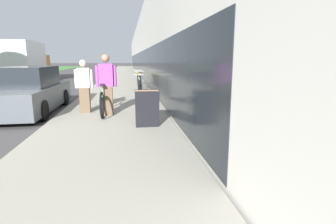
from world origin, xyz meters
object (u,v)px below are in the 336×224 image
object	(u,v)px
cruiser_bike_farthest	(138,79)
sandwich_board_sign	(147,108)
moving_truck	(25,61)
person_bystander	(84,86)
cruiser_bike_nearest	(139,86)
bike_rack_hoop	(142,85)
parked_sedan_curbside	(29,92)
cruiser_bike_middle	(140,82)
person_rider	(106,85)
tandem_bicycle	(104,100)

from	to	relation	value
cruiser_bike_farthest	sandwich_board_sign	world-z (taller)	cruiser_bike_farthest
cruiser_bike_farthest	moving_truck	size ratio (longest dim) A/B	0.29
person_bystander	cruiser_bike_nearest	xyz separation A→B (m)	(1.85, 4.15, -0.43)
person_bystander	cruiser_bike_farthest	world-z (taller)	person_bystander
person_bystander	bike_rack_hoop	distance (m)	3.89
parked_sedan_curbside	moving_truck	world-z (taller)	moving_truck
person_bystander	moving_truck	distance (m)	16.26
cruiser_bike_nearest	moving_truck	size ratio (longest dim) A/B	0.31
cruiser_bike_nearest	cruiser_bike_middle	distance (m)	2.14
person_bystander	moving_truck	bearing A→B (deg)	114.98
bike_rack_hoop	cruiser_bike_middle	xyz separation A→B (m)	(0.03, 2.93, -0.11)
cruiser_bike_middle	moving_truck	xyz separation A→B (m)	(-8.86, 8.45, 1.03)
person_rider	cruiser_bike_farthest	size ratio (longest dim) A/B	1.03
cruiser_bike_nearest	parked_sedan_curbside	size ratio (longest dim) A/B	0.41
cruiser_bike_farthest	sandwich_board_sign	size ratio (longest dim) A/B	1.92
cruiser_bike_farthest	moving_truck	xyz separation A→B (m)	(-8.85, 6.19, 1.05)
person_bystander	cruiser_bike_middle	world-z (taller)	person_bystander
bike_rack_hoop	parked_sedan_curbside	distance (m)	4.61
tandem_bicycle	person_rider	size ratio (longest dim) A/B	1.38
person_rider	parked_sedan_curbside	distance (m)	2.87
cruiser_bike_middle	tandem_bicycle	bearing A→B (deg)	-102.30
bike_rack_hoop	sandwich_board_sign	bearing A→B (deg)	-92.10
cruiser_bike_nearest	person_rider	bearing A→B (deg)	-104.00
cruiser_bike_nearest	cruiser_bike_middle	size ratio (longest dim) A/B	1.07
person_bystander	parked_sedan_curbside	world-z (taller)	person_bystander
person_rider	person_bystander	distance (m)	0.84
person_rider	cruiser_bike_nearest	distance (m)	4.77
cruiser_bike_middle	sandwich_board_sign	bearing A→B (deg)	-91.60
bike_rack_hoop	parked_sedan_curbside	bearing A→B (deg)	-146.33
tandem_bicycle	moving_truck	bearing A→B (deg)	116.63
person_bystander	parked_sedan_curbside	xyz separation A→B (m)	(-1.87, 0.79, -0.24)
tandem_bicycle	moving_truck	distance (m)	16.68
tandem_bicycle	person_rider	bearing A→B (deg)	-70.54
tandem_bicycle	person_bystander	xyz separation A→B (m)	(-0.60, 0.15, 0.41)
tandem_bicycle	sandwich_board_sign	world-z (taller)	tandem_bicycle
person_rider	sandwich_board_sign	distance (m)	1.95
cruiser_bike_nearest	sandwich_board_sign	size ratio (longest dim) A/B	2.05
tandem_bicycle	bike_rack_hoop	xyz separation A→B (m)	(1.37, 3.50, 0.11)
sandwich_board_sign	moving_truck	world-z (taller)	moving_truck
person_bystander	cruiser_bike_middle	distance (m)	6.61
person_rider	bike_rack_hoop	size ratio (longest dim) A/B	2.10
sandwich_board_sign	cruiser_bike_middle	bearing A→B (deg)	88.40
person_rider	cruiser_bike_nearest	size ratio (longest dim) A/B	0.96
bike_rack_hoop	sandwich_board_sign	size ratio (longest dim) A/B	0.94
moving_truck	cruiser_bike_nearest	bearing A→B (deg)	-50.53
person_rider	parked_sedan_curbside	bearing A→B (deg)	154.20
sandwich_board_sign	bike_rack_hoop	bearing A→B (deg)	87.90
moving_truck	person_rider	bearing A→B (deg)	-63.51
person_bystander	parked_sedan_curbside	bearing A→B (deg)	156.98
sandwich_board_sign	person_rider	bearing A→B (deg)	124.21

